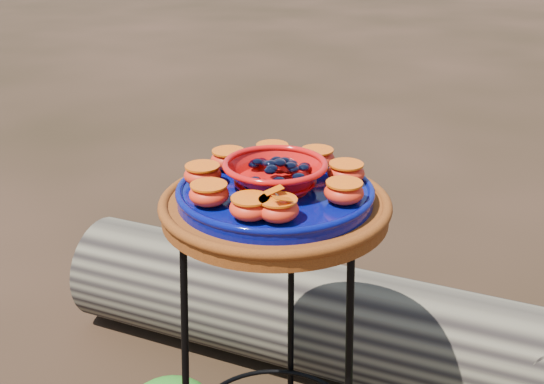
% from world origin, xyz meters
% --- Properties ---
extents(plant_stand, '(0.44, 0.44, 0.70)m').
position_xyz_m(plant_stand, '(0.00, 0.00, 0.35)').
color(plant_stand, black).
rests_on(plant_stand, ground).
extents(terracotta_saucer, '(0.47, 0.47, 0.04)m').
position_xyz_m(terracotta_saucer, '(0.00, 0.00, 0.72)').
color(terracotta_saucer, '#4B200A').
rests_on(terracotta_saucer, plant_stand).
extents(cobalt_plate, '(0.40, 0.40, 0.03)m').
position_xyz_m(cobalt_plate, '(0.00, 0.00, 0.75)').
color(cobalt_plate, '#030043').
rests_on(cobalt_plate, terracotta_saucer).
extents(red_bowl, '(0.20, 0.20, 0.06)m').
position_xyz_m(red_bowl, '(0.00, 0.00, 0.79)').
color(red_bowl, red).
rests_on(red_bowl, cobalt_plate).
extents(glass_gems, '(0.16, 0.16, 0.03)m').
position_xyz_m(glass_gems, '(0.00, 0.00, 0.83)').
color(glass_gems, black).
rests_on(glass_gems, red_bowl).
extents(orange_half_0, '(0.08, 0.08, 0.04)m').
position_xyz_m(orange_half_0, '(0.04, -0.15, 0.79)').
color(orange_half_0, red).
rests_on(orange_half_0, cobalt_plate).
extents(orange_half_1, '(0.08, 0.08, 0.04)m').
position_xyz_m(orange_half_1, '(0.15, -0.04, 0.79)').
color(orange_half_1, red).
rests_on(orange_half_1, cobalt_plate).
extents(orange_half_2, '(0.08, 0.08, 0.04)m').
position_xyz_m(orange_half_2, '(0.14, 0.06, 0.79)').
color(orange_half_2, red).
rests_on(orange_half_2, cobalt_plate).
extents(orange_half_3, '(0.08, 0.08, 0.04)m').
position_xyz_m(orange_half_3, '(0.07, 0.14, 0.79)').
color(orange_half_3, red).
rests_on(orange_half_3, cobalt_plate).
extents(orange_half_4, '(0.08, 0.08, 0.04)m').
position_xyz_m(orange_half_4, '(-0.04, 0.15, 0.79)').
color(orange_half_4, red).
rests_on(orange_half_4, cobalt_plate).
extents(orange_half_5, '(0.08, 0.08, 0.04)m').
position_xyz_m(orange_half_5, '(-0.12, 0.09, 0.79)').
color(orange_half_5, red).
rests_on(orange_half_5, cobalt_plate).
extents(orange_half_6, '(0.08, 0.08, 0.04)m').
position_xyz_m(orange_half_6, '(-0.15, -0.01, 0.79)').
color(orange_half_6, red).
rests_on(orange_half_6, cobalt_plate).
extents(orange_half_7, '(0.08, 0.08, 0.04)m').
position_xyz_m(orange_half_7, '(-0.11, -0.10, 0.79)').
color(orange_half_7, red).
rests_on(orange_half_7, cobalt_plate).
extents(orange_half_8, '(0.08, 0.08, 0.04)m').
position_xyz_m(orange_half_8, '(-0.02, -0.15, 0.79)').
color(orange_half_8, red).
rests_on(orange_half_8, cobalt_plate).
extents(butterfly, '(0.09, 0.08, 0.01)m').
position_xyz_m(butterfly, '(0.04, -0.15, 0.81)').
color(butterfly, '#C24100').
rests_on(butterfly, orange_half_0).
extents(driftwood_log, '(1.84, 0.83, 0.33)m').
position_xyz_m(driftwood_log, '(0.15, 0.43, 0.17)').
color(driftwood_log, black).
rests_on(driftwood_log, ground).
extents(foliage_back, '(0.35, 0.35, 0.18)m').
position_xyz_m(foliage_back, '(-0.23, 0.61, 0.09)').
color(foliage_back, '#266218').
rests_on(foliage_back, ground).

